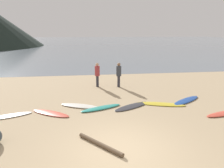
{
  "coord_description": "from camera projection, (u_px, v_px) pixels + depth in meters",
  "views": [
    {
      "loc": [
        -1.07,
        -6.08,
        3.91
      ],
      "look_at": [
        0.55,
        6.48,
        0.6
      ],
      "focal_mm": 33.38,
      "sensor_mm": 36.0,
      "label": 1
    }
  ],
  "objects": [
    {
      "name": "ocean_water",
      "position": [
        88.0,
        42.0,
        66.6
      ],
      "size": [
        140.0,
        100.0,
        0.01
      ],
      "primitive_type": "cube",
      "color": "slate",
      "rests_on": "ground"
    },
    {
      "name": "surfboard_4",
      "position": [
        132.0,
        106.0,
        10.88
      ],
      "size": [
        2.26,
        1.66,
        0.06
      ],
      "primitive_type": "ellipsoid",
      "rotation": [
        0.0,
        0.0,
        0.53
      ],
      "color": "#333338",
      "rests_on": "ground"
    },
    {
      "name": "person_1",
      "position": [
        97.0,
        73.0,
        14.51
      ],
      "size": [
        0.34,
        0.34,
        1.7
      ],
      "rotation": [
        0.0,
        0.0,
        5.9
      ],
      "color": "#2D2D38",
      "rests_on": "ground"
    },
    {
      "name": "surfboard_1",
      "position": [
        51.0,
        113.0,
        9.97
      ],
      "size": [
        2.07,
        1.58,
        0.07
      ],
      "primitive_type": "ellipsoid",
      "rotation": [
        0.0,
        0.0,
        -0.56
      ],
      "color": "#D84C38",
      "rests_on": "ground"
    },
    {
      "name": "surfboard_2",
      "position": [
        80.0,
        106.0,
        10.89
      ],
      "size": [
        2.23,
        1.41,
        0.09
      ],
      "primitive_type": "ellipsoid",
      "rotation": [
        0.0,
        0.0,
        -0.41
      ],
      "color": "silver",
      "rests_on": "ground"
    },
    {
      "name": "ground_plane",
      "position": [
        99.0,
        82.0,
        16.58
      ],
      "size": [
        120.0,
        120.0,
        0.2
      ],
      "primitive_type": "cube",
      "color": "tan",
      "rests_on": "ground"
    },
    {
      "name": "person_0",
      "position": [
        119.0,
        73.0,
        14.44
      ],
      "size": [
        0.35,
        0.35,
        1.71
      ],
      "rotation": [
        0.0,
        0.0,
        2.29
      ],
      "color": "#2D2D38",
      "rests_on": "ground"
    },
    {
      "name": "surfboard_3",
      "position": [
        101.0,
        108.0,
        10.61
      ],
      "size": [
        2.23,
        1.27,
        0.09
      ],
      "primitive_type": "ellipsoid",
      "rotation": [
        0.0,
        0.0,
        0.38
      ],
      "color": "teal",
      "rests_on": "ground"
    },
    {
      "name": "surfboard_6",
      "position": [
        186.0,
        100.0,
        11.74
      ],
      "size": [
        2.31,
        1.8,
        0.08
      ],
      "primitive_type": "ellipsoid",
      "rotation": [
        0.0,
        0.0,
        0.59
      ],
      "color": "#1E479E",
      "rests_on": "ground"
    },
    {
      "name": "surfboard_5",
      "position": [
        161.0,
        104.0,
        11.2
      ],
      "size": [
        2.64,
        1.34,
        0.06
      ],
      "primitive_type": "ellipsoid",
      "rotation": [
        0.0,
        0.0,
        -0.31
      ],
      "color": "yellow",
      "rests_on": "ground"
    },
    {
      "name": "driftwood_log",
      "position": [
        100.0,
        144.0,
        7.19
      ],
      "size": [
        1.45,
        1.63,
        0.15
      ],
      "primitive_type": "cylinder",
      "rotation": [
        0.0,
        1.57,
        -0.85
      ],
      "color": "brown",
      "rests_on": "ground"
    },
    {
      "name": "surfboard_0",
      "position": [
        7.0,
        116.0,
        9.63
      ],
      "size": [
        2.21,
        1.23,
        0.06
      ],
      "primitive_type": "ellipsoid",
      "rotation": [
        0.0,
        0.0,
        0.35
      ],
      "color": "white",
      "rests_on": "ground"
    }
  ]
}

